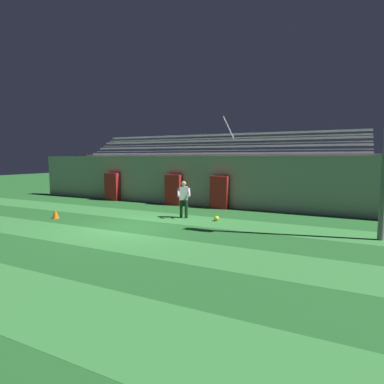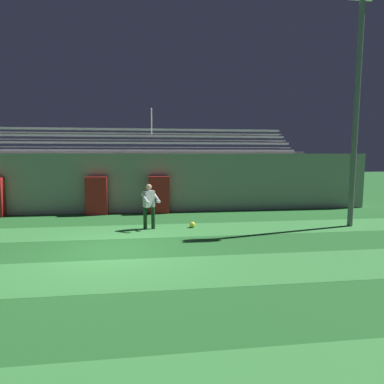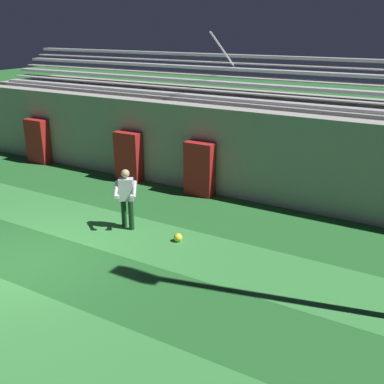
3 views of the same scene
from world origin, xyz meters
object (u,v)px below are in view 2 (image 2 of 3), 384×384
padding_pillar_gate_left (97,196)px  soccer_ball (192,225)px  goalkeeper (149,203)px  floodlight_pole (358,80)px  padding_pillar_gate_right (159,195)px

padding_pillar_gate_left → soccer_ball: padding_pillar_gate_left is taller
padding_pillar_gate_left → goalkeeper: (2.40, -3.24, 0.08)m
floodlight_pole → soccer_ball: bearing=175.4°
padding_pillar_gate_left → padding_pillar_gate_right: 2.84m
padding_pillar_gate_right → floodlight_pole: size_ratio=0.20×
padding_pillar_gate_right → padding_pillar_gate_left: bearing=180.0°
goalkeeper → soccer_ball: 1.81m
padding_pillar_gate_right → floodlight_pole: (7.24, -3.73, 4.59)m
padding_pillar_gate_left → padding_pillar_gate_right: same height
padding_pillar_gate_right → soccer_ball: (1.17, -3.24, -0.76)m
padding_pillar_gate_left → floodlight_pole: 11.68m
floodlight_pole → soccer_ball: 8.11m
padding_pillar_gate_left → padding_pillar_gate_right: bearing=0.0°
padding_pillar_gate_right → goalkeeper: 3.27m
padding_pillar_gate_right → floodlight_pole: floodlight_pole is taller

